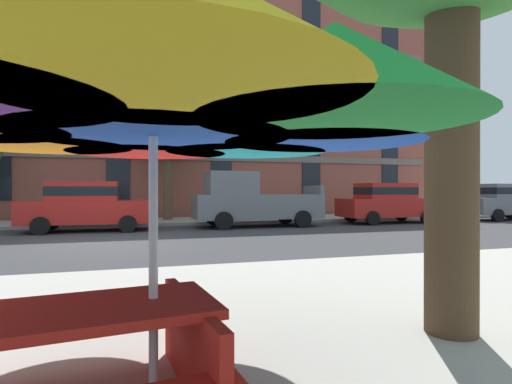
{
  "coord_description": "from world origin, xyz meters",
  "views": [
    {
      "loc": [
        0.9,
        -11.67,
        1.47
      ],
      "look_at": [
        5.35,
        3.2,
        1.4
      ],
      "focal_mm": 27.92,
      "sensor_mm": 36.0,
      "label": 1
    }
  ],
  "objects": [
    {
      "name": "sedan_gray",
      "position": [
        18.3,
        3.7,
        0.95
      ],
      "size": [
        4.4,
        1.98,
        1.78
      ],
      "color": "slate",
      "rests_on": "ground"
    },
    {
      "name": "sedan_red_midblock",
      "position": [
        11.63,
        3.7,
        0.95
      ],
      "size": [
        4.4,
        1.98,
        1.78
      ],
      "color": "#B21E19",
      "rests_on": "ground"
    },
    {
      "name": "sidewalk_far",
      "position": [
        0.0,
        6.8,
        0.06
      ],
      "size": [
        56.0,
        3.6,
        0.12
      ],
      "primitive_type": "cube",
      "color": "#9E998E",
      "rests_on": "ground"
    },
    {
      "name": "apartment_building",
      "position": [
        0.0,
        14.99,
        6.4
      ],
      "size": [
        36.2,
        12.08,
        12.8
      ],
      "color": "#934C3D",
      "rests_on": "ground"
    },
    {
      "name": "pickup_gray",
      "position": [
        5.31,
        3.7,
        1.03
      ],
      "size": [
        5.1,
        2.12,
        2.2
      ],
      "color": "slate",
      "rests_on": "ground"
    },
    {
      "name": "ground_plane",
      "position": [
        0.0,
        0.0,
        0.0
      ],
      "size": [
        120.0,
        120.0,
        0.0
      ],
      "primitive_type": "plane",
      "color": "#38383A"
    },
    {
      "name": "street_tree_middle",
      "position": [
        2.27,
        6.99,
        4.28
      ],
      "size": [
        3.25,
        3.19,
        5.97
      ],
      "color": "brown",
      "rests_on": "ground"
    },
    {
      "name": "picnic_table",
      "position": [
        0.47,
        -9.1,
        0.49
      ],
      "size": [
        1.98,
        1.73,
        0.77
      ],
      "color": "red",
      "rests_on": "ground"
    },
    {
      "name": "patio_umbrella",
      "position": [
        1.0,
        -9.0,
        2.08
      ],
      "size": [
        3.88,
        3.88,
        2.41
      ],
      "color": "silver",
      "rests_on": "ground"
    },
    {
      "name": "sedan_red",
      "position": [
        -0.84,
        3.7,
        0.95
      ],
      "size": [
        4.4,
        1.98,
        1.78
      ],
      "color": "#B21E19",
      "rests_on": "ground"
    }
  ]
}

